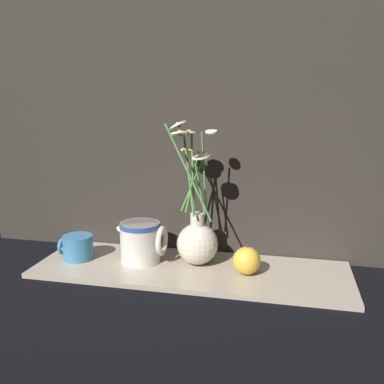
{
  "coord_description": "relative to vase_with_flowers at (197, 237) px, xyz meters",
  "views": [
    {
      "loc": [
        0.22,
        -0.99,
        0.43
      ],
      "look_at": [
        0.0,
        0.0,
        0.21
      ],
      "focal_mm": 40.0,
      "sensor_mm": 36.0,
      "label": 1
    }
  ],
  "objects": [
    {
      "name": "yellow_mug",
      "position": [
        -0.32,
        -0.03,
        -0.04
      ],
      "size": [
        0.09,
        0.08,
        0.06
      ],
      "color": "teal",
      "rests_on": "shelf"
    },
    {
      "name": "ground_plane",
      "position": [
        -0.01,
        -0.03,
        -0.08
      ],
      "size": [
        6.0,
        6.0,
        0.0
      ],
      "primitive_type": "plane",
      "color": "black"
    },
    {
      "name": "vase_with_flowers",
      "position": [
        0.0,
        0.0,
        0.0
      ],
      "size": [
        0.12,
        0.22,
        0.37
      ],
      "color": "beige",
      "rests_on": "shelf"
    },
    {
      "name": "ceramic_pitcher",
      "position": [
        -0.14,
        -0.02,
        -0.01
      ],
      "size": [
        0.13,
        0.1,
        0.11
      ],
      "color": "beige",
      "rests_on": "shelf"
    },
    {
      "name": "backdrop_wall",
      "position": [
        -0.01,
        0.11,
        0.47
      ],
      "size": [
        1.29,
        0.02,
        1.1
      ],
      "color": "#2D2823",
      "rests_on": "ground_plane"
    },
    {
      "name": "shelf",
      "position": [
        -0.01,
        -0.03,
        -0.08
      ],
      "size": [
        0.79,
        0.26,
        0.01
      ],
      "color": "tan",
      "rests_on": "ground_plane"
    },
    {
      "name": "orange_fruit",
      "position": [
        0.13,
        -0.04,
        -0.04
      ],
      "size": [
        0.07,
        0.07,
        0.08
      ],
      "color": "gold",
      "rests_on": "shelf"
    }
  ]
}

